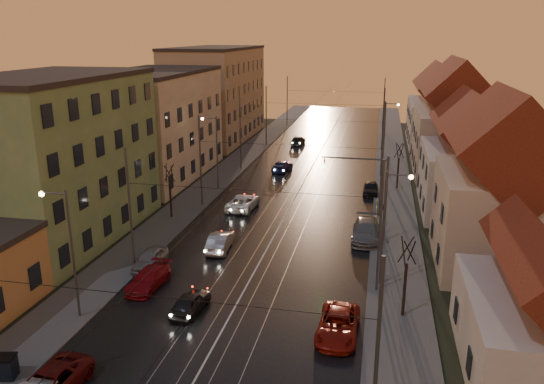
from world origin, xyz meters
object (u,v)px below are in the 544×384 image
Objects in this scene: traffic_light_mast at (374,187)px; driving_car_2 at (243,202)px; parked_left_2 at (148,279)px; driving_car_4 at (298,140)px; driving_car_0 at (190,302)px; parked_left_3 at (150,259)px; driving_car_3 at (282,166)px; parked_right_0 at (338,325)px; dumpster at (3,368)px; street_lamp_1 at (389,218)px; parked_left_1 at (49,384)px; parked_right_1 at (366,231)px; street_lamp_0 at (67,242)px; parked_right_2 at (371,188)px; street_lamp_2 at (214,145)px; street_lamp_3 at (387,126)px; driving_car_1 at (220,241)px.

traffic_light_mast reaches higher than driving_car_2.
driving_car_2 is 17.47m from parked_left_2.
driving_car_0 is at bearing 96.82° from driving_car_4.
driving_car_0 is 0.92× the size of parked_left_3.
driving_car_3 is 0.93× the size of parked_right_0.
parked_right_0 is 4.01× the size of dumpster.
driving_car_4 is at bearing 105.97° from street_lamp_1.
driving_car_0 is at bearing -48.21° from parked_left_3.
driving_car_4 is 60.50m from parked_left_1.
street_lamp_0 is at bearing -135.20° from parked_right_1.
driving_car_2 is at bearing -79.09° from driving_car_0.
street_lamp_2 is at bearing -175.01° from parked_right_2.
driving_car_3 is (-0.83, 35.08, 0.02)m from driving_car_0.
traffic_light_mast is 18.18m from parked_left_3.
parked_left_1 is (-15.41, -50.79, -4.23)m from street_lamp_3.
traffic_light_mast is at bearing 157.65° from driving_car_2.
driving_car_1 is 21.03m from parked_right_2.
street_lamp_2 is 35.16m from parked_left_1.
parked_left_1 is (-2.34, -60.45, -0.04)m from driving_car_4.
parked_left_1 is at bearing -111.20° from parked_right_2.
parked_right_0 is at bearing 129.46° from driving_car_1.
street_lamp_3 is at bearing 87.49° from parked_right_1.
driving_car_0 is 0.82× the size of driving_car_3.
driving_car_4 is 1.07× the size of parked_right_2.
street_lamp_0 is 2.17× the size of driving_car_0.
street_lamp_0 is 23.42m from traffic_light_mast.
parked_left_3 is at bearing -178.36° from street_lamp_1.
street_lamp_0 reaches higher than driving_car_2.
parked_left_1 is (-2.93, -43.92, -0.00)m from driving_car_3.
street_lamp_2 is 20.89m from traffic_light_mast.
street_lamp_1 is at bearing 70.83° from parked_right_0.
driving_car_2 reaches higher than parked_left_2.
street_lamp_0 is at bearing -119.75° from parked_right_2.
parked_right_2 is at bearing 5.25° from street_lamp_2.
driving_car_0 is at bearing 98.55° from driving_car_2.
street_lamp_0 is 54.07m from driving_car_4.
street_lamp_1 is 1.59× the size of driving_car_2.
street_lamp_1 is at bearing 137.33° from driving_car_2.
traffic_light_mast is 1.70× the size of driving_car_1.
parked_right_2 is (-1.50, 21.54, -4.24)m from street_lamp_1.
driving_car_0 is (6.56, 2.05, -4.26)m from street_lamp_0.
street_lamp_0 reaches higher than driving_car_3.
parked_right_1 reaches higher than parked_left_3.
driving_car_1 is at bearing -159.87° from traffic_light_mast.
driving_car_2 is 13.27m from parked_right_1.
street_lamp_2 reaches higher than traffic_light_mast.
street_lamp_0 is at bearing -102.29° from parked_left_3.
street_lamp_1 is 1.71× the size of parked_left_1.
driving_car_1 is at bearing -111.51° from street_lamp_3.
street_lamp_0 is 1.11× the size of traffic_light_mast.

